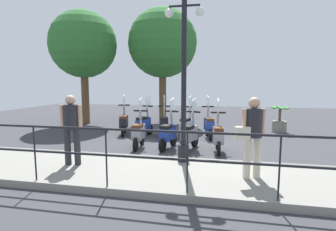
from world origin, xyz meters
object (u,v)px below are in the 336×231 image
(pedestrian_with_bag, at_px, (252,131))
(scooter_far_4, at_px, (124,122))
(pedestrian_distant, at_px, (71,124))
(tree_large, at_px, (83,45))
(tree_distant, at_px, (163,44))
(scooter_far_2, at_px, (164,124))
(scooter_near_2, at_px, (168,133))
(potted_palm, at_px, (279,121))
(scooter_near_0, at_px, (218,136))
(lamp_post_near, at_px, (184,88))
(scooter_near_3, at_px, (139,133))
(scooter_far_3, at_px, (144,124))
(scooter_far_1, at_px, (187,125))
(scooter_far_0, at_px, (209,125))
(scooter_near_1, at_px, (189,134))

(pedestrian_with_bag, height_order, scooter_far_4, pedestrian_with_bag)
(pedestrian_distant, height_order, scooter_far_4, pedestrian_distant)
(pedestrian_distant, height_order, tree_large, tree_large)
(tree_distant, bearing_deg, scooter_far_2, -166.46)
(pedestrian_with_bag, relative_size, pedestrian_distant, 1.00)
(pedestrian_with_bag, height_order, scooter_near_2, pedestrian_with_bag)
(tree_large, height_order, potted_palm, tree_large)
(pedestrian_with_bag, relative_size, scooter_near_0, 1.03)
(potted_palm, relative_size, scooter_near_2, 0.69)
(lamp_post_near, xyz_separation_m, scooter_near_3, (1.55, 1.61, -1.39))
(scooter_far_3, xyz_separation_m, scooter_far_4, (0.22, 0.88, 0.00))
(tree_distant, bearing_deg, scooter_far_1, -155.20)
(tree_large, relative_size, scooter_far_4, 3.51)
(potted_palm, bearing_deg, scooter_near_2, 132.69)
(scooter_far_4, bearing_deg, tree_large, 35.56)
(pedestrian_with_bag, bearing_deg, lamp_post_near, 35.92)
(scooter_far_1, bearing_deg, scooter_far_3, 105.74)
(pedestrian_distant, xyz_separation_m, scooter_far_0, (4.21, -2.87, -0.60))
(pedestrian_distant, xyz_separation_m, tree_distant, (7.74, -0.36, 2.85))
(scooter_near_2, relative_size, scooter_near_3, 1.00)
(pedestrian_with_bag, bearing_deg, scooter_far_4, 21.23)
(lamp_post_near, height_order, scooter_far_2, lamp_post_near)
(pedestrian_distant, bearing_deg, scooter_far_1, 141.25)
(pedestrian_with_bag, xyz_separation_m, tree_distant, (7.81, 3.53, 2.85))
(tree_distant, relative_size, scooter_far_3, 3.67)
(lamp_post_near, xyz_separation_m, scooter_far_1, (3.19, 0.33, -1.39))
(pedestrian_distant, xyz_separation_m, scooter_far_1, (3.97, -2.10, -0.60))
(potted_palm, distance_m, scooter_far_0, 3.28)
(scooter_near_1, xyz_separation_m, scooter_near_3, (-0.05, 1.56, 0.00))
(pedestrian_distant, relative_size, scooter_near_0, 1.03)
(tree_large, distance_m, scooter_near_3, 6.69)
(tree_distant, xyz_separation_m, scooter_far_3, (-3.78, -0.13, -3.44))
(scooter_near_1, height_order, scooter_near_2, same)
(potted_palm, relative_size, scooter_near_0, 0.69)
(pedestrian_distant, height_order, scooter_far_3, pedestrian_distant)
(scooter_near_3, bearing_deg, tree_large, 40.28)
(scooter_near_2, bearing_deg, lamp_post_near, -144.51)
(scooter_far_0, bearing_deg, scooter_near_1, 153.30)
(pedestrian_with_bag, relative_size, scooter_far_1, 1.03)
(scooter_near_1, bearing_deg, scooter_far_0, 1.94)
(tree_large, distance_m, scooter_near_0, 8.38)
(pedestrian_distant, bearing_deg, scooter_near_0, 114.77)
(pedestrian_with_bag, bearing_deg, scooter_near_3, 28.07)
(scooter_near_0, height_order, scooter_far_0, same)
(pedestrian_with_bag, height_order, scooter_far_0, pedestrian_with_bag)
(scooter_far_0, xyz_separation_m, scooter_far_2, (-0.18, 1.62, 0.00))
(potted_palm, relative_size, scooter_far_1, 0.69)
(tree_large, relative_size, scooter_near_1, 3.51)
(scooter_near_0, distance_m, scooter_near_3, 2.40)
(tree_large, xyz_separation_m, scooter_far_4, (-2.30, -2.86, -3.31))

